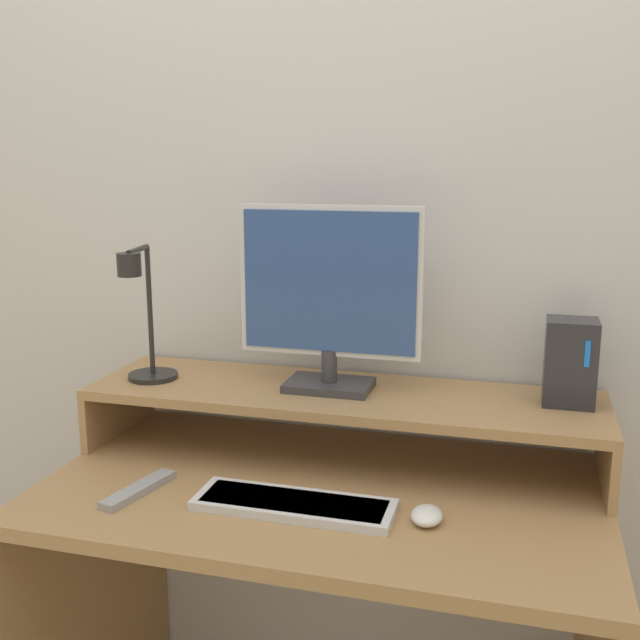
# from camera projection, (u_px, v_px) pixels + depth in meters

# --- Properties ---
(wall_back) EXTENTS (6.00, 0.05, 2.50)m
(wall_back) POSITION_uv_depth(u_px,v_px,m) (362.00, 232.00, 1.80)
(wall_back) COLOR silver
(wall_back) RESTS_ON ground_plane
(desk) EXTENTS (1.16, 0.67, 0.76)m
(desk) POSITION_uv_depth(u_px,v_px,m) (322.00, 584.00, 1.60)
(desk) COLOR #A87F51
(desk) RESTS_ON ground_plane
(monitor_shelf) EXTENTS (1.16, 0.32, 0.15)m
(monitor_shelf) POSITION_uv_depth(u_px,v_px,m) (342.00, 401.00, 1.69)
(monitor_shelf) COLOR #A87F51
(monitor_shelf) RESTS_ON desk
(monitor) EXTENTS (0.41, 0.13, 0.41)m
(monitor) POSITION_uv_depth(u_px,v_px,m) (330.00, 294.00, 1.66)
(monitor) COLOR #38383D
(monitor) RESTS_ON monitor_shelf
(desk_lamp) EXTENTS (0.12, 0.20, 0.32)m
(desk_lamp) POSITION_uv_depth(u_px,v_px,m) (144.00, 323.00, 1.70)
(desk_lamp) COLOR black
(desk_lamp) RESTS_ON monitor_shelf
(router_dock) EXTENTS (0.11, 0.10, 0.18)m
(router_dock) POSITION_uv_depth(u_px,v_px,m) (570.00, 362.00, 1.58)
(router_dock) COLOR #28282D
(router_dock) RESTS_ON monitor_shelf
(keyboard) EXTENTS (0.39, 0.13, 0.02)m
(keyboard) POSITION_uv_depth(u_px,v_px,m) (294.00, 504.00, 1.45)
(keyboard) COLOR silver
(keyboard) RESTS_ON desk
(mouse) EXTENTS (0.06, 0.08, 0.03)m
(mouse) POSITION_uv_depth(u_px,v_px,m) (427.00, 516.00, 1.39)
(mouse) COLOR white
(mouse) RESTS_ON desk
(remote_control) EXTENTS (0.08, 0.19, 0.02)m
(remote_control) POSITION_uv_depth(u_px,v_px,m) (139.00, 490.00, 1.52)
(remote_control) COLOR #99999E
(remote_control) RESTS_ON desk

